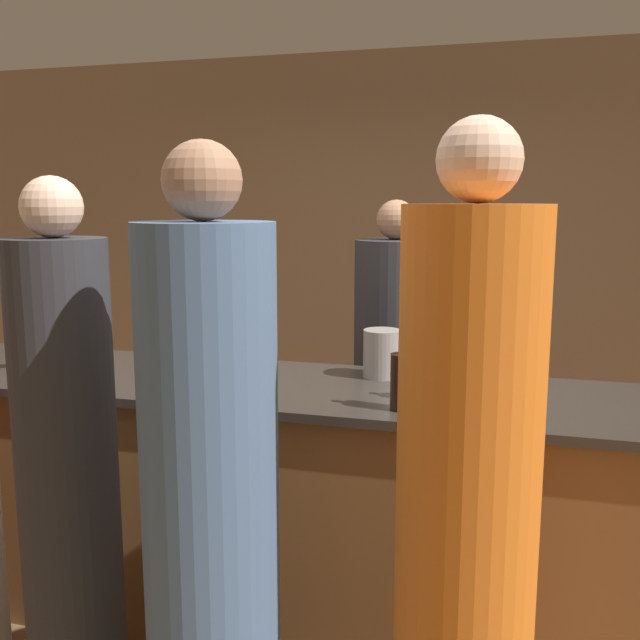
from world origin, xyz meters
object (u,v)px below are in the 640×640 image
at_px(guest_0, 467,511).
at_px(ice_bucket, 382,353).
at_px(wine_bottle_1, 442,371).
at_px(bartender, 393,393).
at_px(wine_bottle_0, 401,380).
at_px(guest_4, 68,478).
at_px(guest_2, 211,508).

bearing_deg(guest_0, ice_bucket, 113.77).
distance_m(guest_0, wine_bottle_1, 0.72).
distance_m(bartender, wine_bottle_0, 1.08).
relative_size(guest_0, guest_4, 1.07).
distance_m(guest_0, wine_bottle_0, 0.63).
bearing_deg(wine_bottle_0, guest_0, -62.28).
bearing_deg(wine_bottle_0, bartender, 101.29).
relative_size(guest_4, ice_bucket, 9.21).
relative_size(bartender, ice_bucket, 8.86).
bearing_deg(bartender, guest_2, 81.59).
distance_m(bartender, ice_bucket, 0.64).
relative_size(wine_bottle_1, ice_bucket, 1.47).
height_order(bartender, guest_4, guest_4).
xyz_separation_m(bartender, guest_2, (-0.24, -1.65, 0.08)).
bearing_deg(guest_4, wine_bottle_1, 28.73).
xyz_separation_m(bartender, wine_bottle_1, (0.33, -0.87, 0.34)).
bearing_deg(guest_4, wine_bottle_0, 25.64).
relative_size(wine_bottle_0, ice_bucket, 1.39).
height_order(bartender, guest_0, guest_0).
relative_size(guest_4, wine_bottle_0, 6.63).
distance_m(guest_0, guest_4, 1.30).
bearing_deg(wine_bottle_1, guest_0, -77.60).
bearing_deg(bartender, wine_bottle_1, 110.72).
height_order(guest_4, ice_bucket, guest_4).
xyz_separation_m(wine_bottle_1, ice_bucket, (-0.28, 0.32, -0.02)).
bearing_deg(wine_bottle_0, wine_bottle_1, 47.62).
xyz_separation_m(guest_0, ice_bucket, (-0.43, 0.97, 0.22)).
distance_m(guest_4, ice_bucket, 1.32).
bearing_deg(guest_0, wine_bottle_0, 117.72).
bearing_deg(guest_2, guest_4, 165.78).
bearing_deg(guest_4, bartender, 61.22).
bearing_deg(guest_4, guest_0, -1.09).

